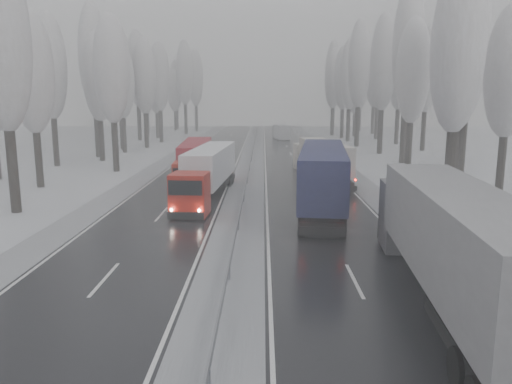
{
  "coord_description": "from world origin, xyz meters",
  "views": [
    {
      "loc": [
        1.41,
        -7.86,
        7.51
      ],
      "look_at": [
        1.02,
        20.4,
        2.2
      ],
      "focal_mm": 35.0,
      "sensor_mm": 36.0,
      "label": 1
    }
  ],
  "objects_px": {
    "truck_cream_box": "(321,157)",
    "truck_red_red": "(195,160)",
    "truck_red_white": "(208,169)",
    "box_truck_distant": "(281,132)",
    "truck_blue_box": "(323,173)",
    "truck_grey_tarp": "(450,237)"
  },
  "relations": [
    {
      "from": "truck_cream_box",
      "to": "truck_red_red",
      "type": "height_order",
      "value": "truck_red_red"
    },
    {
      "from": "truck_cream_box",
      "to": "truck_red_white",
      "type": "distance_m",
      "value": 12.94
    },
    {
      "from": "truck_cream_box",
      "to": "box_truck_distant",
      "type": "relative_size",
      "value": 1.87
    },
    {
      "from": "box_truck_distant",
      "to": "truck_blue_box",
      "type": "bearing_deg",
      "value": -96.58
    },
    {
      "from": "box_truck_distant",
      "to": "truck_red_white",
      "type": "distance_m",
      "value": 56.07
    },
    {
      "from": "truck_red_white",
      "to": "truck_red_red",
      "type": "distance_m",
      "value": 5.91
    },
    {
      "from": "truck_cream_box",
      "to": "truck_red_white",
      "type": "xyz_separation_m",
      "value": [
        -9.6,
        -8.68,
        0.07
      ]
    },
    {
      "from": "truck_cream_box",
      "to": "truck_red_white",
      "type": "height_order",
      "value": "truck_red_white"
    },
    {
      "from": "truck_cream_box",
      "to": "truck_blue_box",
      "type": "bearing_deg",
      "value": -103.81
    },
    {
      "from": "box_truck_distant",
      "to": "truck_red_white",
      "type": "bearing_deg",
      "value": -104.93
    },
    {
      "from": "box_truck_distant",
      "to": "truck_red_white",
      "type": "xyz_separation_m",
      "value": [
        -7.55,
        -55.55,
        0.77
      ]
    },
    {
      "from": "truck_grey_tarp",
      "to": "box_truck_distant",
      "type": "height_order",
      "value": "truck_grey_tarp"
    },
    {
      "from": "truck_grey_tarp",
      "to": "truck_red_white",
      "type": "height_order",
      "value": "truck_grey_tarp"
    },
    {
      "from": "truck_grey_tarp",
      "to": "truck_blue_box",
      "type": "xyz_separation_m",
      "value": [
        -2.76,
        15.72,
        -0.05
      ]
    },
    {
      "from": "truck_blue_box",
      "to": "truck_cream_box",
      "type": "height_order",
      "value": "truck_blue_box"
    },
    {
      "from": "box_truck_distant",
      "to": "truck_red_red",
      "type": "distance_m",
      "value": 50.78
    },
    {
      "from": "truck_blue_box",
      "to": "box_truck_distant",
      "type": "bearing_deg",
      "value": 97.21
    },
    {
      "from": "box_truck_distant",
      "to": "truck_red_red",
      "type": "xyz_separation_m",
      "value": [
        -9.32,
        -49.91,
        0.76
      ]
    },
    {
      "from": "truck_grey_tarp",
      "to": "truck_cream_box",
      "type": "bearing_deg",
      "value": 97.43
    },
    {
      "from": "truck_cream_box",
      "to": "truck_red_white",
      "type": "relative_size",
      "value": 0.97
    },
    {
      "from": "truck_grey_tarp",
      "to": "box_truck_distant",
      "type": "distance_m",
      "value": 75.95
    },
    {
      "from": "box_truck_distant",
      "to": "truck_cream_box",
      "type": "bearing_deg",
      "value": -94.68
    }
  ]
}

